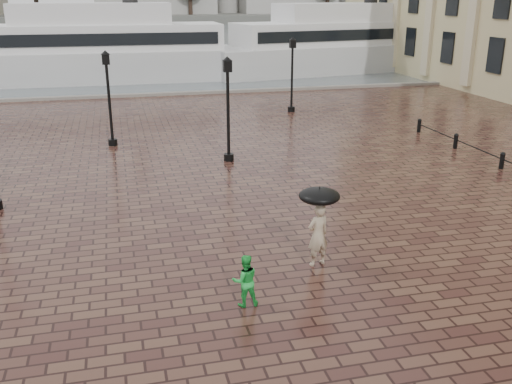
# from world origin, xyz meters

# --- Properties ---
(ground) EXTENTS (300.00, 300.00, 0.00)m
(ground) POSITION_xyz_m (0.00, 0.00, 0.00)
(ground) COLOR #351C18
(ground) RESTS_ON ground
(harbour_water) EXTENTS (240.00, 240.00, 0.00)m
(harbour_water) POSITION_xyz_m (0.00, 92.00, 0.00)
(harbour_water) COLOR #465155
(harbour_water) RESTS_ON ground
(quay_edge) EXTENTS (80.00, 0.60, 0.30)m
(quay_edge) POSITION_xyz_m (0.00, 32.00, 0.00)
(quay_edge) COLOR slate
(quay_edge) RESTS_ON ground
(far_shore) EXTENTS (300.00, 60.00, 2.00)m
(far_shore) POSITION_xyz_m (0.00, 160.00, 1.00)
(far_shore) COLOR #4C4C47
(far_shore) RESTS_ON ground
(street_lamps) EXTENTS (21.44, 14.44, 4.40)m
(street_lamps) POSITION_xyz_m (-1.60, 17.60, 2.33)
(street_lamps) COLOR black
(street_lamps) RESTS_ON ground
(adult_pedestrian) EXTENTS (0.73, 0.58, 1.77)m
(adult_pedestrian) POSITION_xyz_m (3.33, 3.28, 0.89)
(adult_pedestrian) COLOR tan
(adult_pedestrian) RESTS_ON ground
(child_pedestrian) EXTENTS (0.64, 0.50, 1.30)m
(child_pedestrian) POSITION_xyz_m (0.95, 1.67, 0.65)
(child_pedestrian) COLOR green
(child_pedestrian) RESTS_ON ground
(ferry_near) EXTENTS (26.36, 6.57, 8.63)m
(ferry_near) POSITION_xyz_m (-3.06, 40.76, 2.59)
(ferry_near) COLOR silver
(ferry_near) RESTS_ON ground
(ferry_far) EXTENTS (26.53, 10.66, 8.48)m
(ferry_far) POSITION_xyz_m (19.38, 41.92, 2.55)
(ferry_far) COLOR silver
(ferry_far) RESTS_ON ground
(umbrella) EXTENTS (1.10, 1.10, 1.16)m
(umbrella) POSITION_xyz_m (3.33, 3.28, 2.00)
(umbrella) COLOR black
(umbrella) RESTS_ON ground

